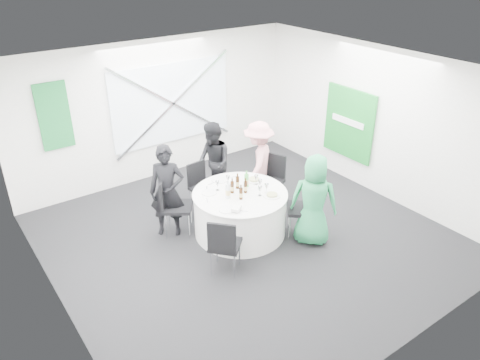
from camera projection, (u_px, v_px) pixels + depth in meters
floor at (247, 237)px, 7.82m from camera, size 6.00×6.00×0.00m
ceiling at (248, 71)px, 6.53m from camera, size 6.00×6.00×0.00m
wall_back at (158, 110)px, 9.33m from camera, size 6.00×0.00×6.00m
wall_front at (414, 258)px, 5.01m from camera, size 6.00×0.00×6.00m
wall_left at (47, 224)px, 5.61m from camera, size 0.00×6.00×6.00m
wall_right at (376, 122)px, 8.73m from camera, size 0.00×6.00×6.00m
window_panel at (172, 103)px, 9.41m from camera, size 2.60×0.03×1.60m
window_brace_a at (173, 103)px, 9.38m from camera, size 2.63×0.05×1.84m
window_brace_b at (173, 103)px, 9.38m from camera, size 2.63×0.05×1.84m
green_banner at (54, 116)px, 8.12m from camera, size 0.55×0.04×1.20m
green_sign at (349, 123)px, 9.22m from camera, size 0.05×1.20×1.40m
banquet_table at (240, 213)px, 7.78m from camera, size 1.56×1.56×0.76m
chair_back at (200, 183)px, 8.42m from camera, size 0.45×0.46×0.90m
chair_back_left at (172, 201)px, 7.68m from camera, size 0.65×0.65×1.02m
chair_back_right at (272, 176)px, 8.60m from camera, size 0.58×0.57×0.95m
chair_front_right at (308, 204)px, 7.60m from camera, size 0.66×0.66×1.03m
chair_front_left at (224, 243)px, 6.71m from camera, size 0.61×0.61×0.95m
person_man_back_left at (167, 191)px, 7.60m from camera, size 0.69×0.65×1.58m
person_man_back at (213, 163)px, 8.60m from camera, size 0.56×0.82×1.54m
person_woman_pink at (258, 161)px, 8.66m from camera, size 1.07×0.98×1.54m
person_woman_green at (314, 200)px, 7.39m from camera, size 0.86×0.88×1.53m
plate_back at (220, 179)px, 8.02m from camera, size 0.30×0.30×0.01m
plate_back_left at (209, 193)px, 7.61m from camera, size 0.25×0.25×0.01m
plate_back_right at (254, 180)px, 8.00m from camera, size 0.28×0.28×0.04m
plate_front_right at (272, 195)px, 7.51m from camera, size 0.27×0.27×0.04m
plate_front_left at (227, 209)px, 7.14m from camera, size 0.25×0.25×0.01m
napkin at (236, 208)px, 7.11m from camera, size 0.21×0.20×0.05m
beer_bottle_a at (232, 187)px, 7.58m from camera, size 0.06×0.06×0.26m
beer_bottle_b at (238, 183)px, 7.71m from camera, size 0.06×0.06×0.27m
beer_bottle_c at (246, 187)px, 7.58m from camera, size 0.06×0.06×0.26m
beer_bottle_d at (241, 194)px, 7.39m from camera, size 0.06×0.06×0.25m
green_water_bottle at (246, 180)px, 7.76m from camera, size 0.08×0.08×0.29m
clear_water_bottle at (228, 191)px, 7.41m from camera, size 0.08×0.08×0.31m
wine_glass_a at (256, 178)px, 7.83m from camera, size 0.07×0.07×0.17m
wine_glass_b at (228, 178)px, 7.81m from camera, size 0.07×0.07×0.17m
wine_glass_c at (267, 186)px, 7.55m from camera, size 0.07×0.07×0.17m
wine_glass_d at (217, 183)px, 7.64m from camera, size 0.07×0.07×0.17m
wine_glass_e at (260, 182)px, 7.68m from camera, size 0.07×0.07×0.17m
wine_glass_f at (260, 189)px, 7.48m from camera, size 0.07×0.07×0.17m
fork_a at (207, 188)px, 7.75m from camera, size 0.10×0.13×0.01m
knife_a at (207, 200)px, 7.39m from camera, size 0.08×0.14×0.01m
fork_b at (232, 177)px, 8.11m from camera, size 0.15×0.03×0.01m
knife_b at (212, 183)px, 7.90m from camera, size 0.15×0.02×0.01m
fork_c at (222, 209)px, 7.16m from camera, size 0.11×0.12×0.01m
knife_c at (243, 211)px, 7.10m from camera, size 0.11×0.12×0.01m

